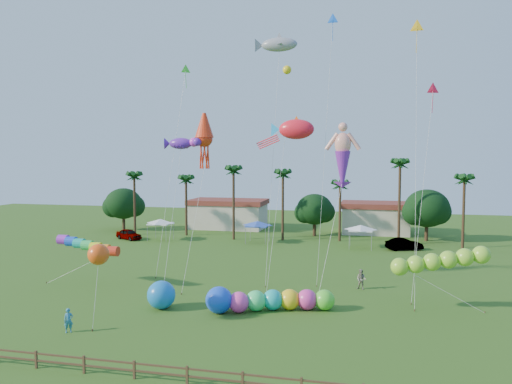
% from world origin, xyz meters
% --- Properties ---
extents(ground, '(160.00, 160.00, 0.00)m').
position_xyz_m(ground, '(0.00, 0.00, 0.00)').
color(ground, '#285116').
rests_on(ground, ground).
extents(tree_line, '(69.46, 8.91, 11.00)m').
position_xyz_m(tree_line, '(3.57, 44.00, 4.28)').
color(tree_line, '#3A2819').
rests_on(tree_line, ground).
extents(buildings_row, '(35.00, 7.00, 4.00)m').
position_xyz_m(buildings_row, '(-3.09, 50.00, 2.00)').
color(buildings_row, beige).
rests_on(buildings_row, ground).
extents(tent_row, '(31.00, 4.00, 0.60)m').
position_xyz_m(tent_row, '(-6.00, 36.33, 2.75)').
color(tent_row, white).
rests_on(tent_row, ground).
extents(fence, '(36.12, 0.12, 1.00)m').
position_xyz_m(fence, '(0.00, -6.00, 0.61)').
color(fence, brown).
rests_on(fence, ground).
extents(car_a, '(4.70, 3.57, 1.49)m').
position_xyz_m(car_a, '(-24.76, 35.58, 0.75)').
color(car_a, '#4C4C54').
rests_on(car_a, ground).
extents(car_b, '(4.86, 3.00, 1.51)m').
position_xyz_m(car_b, '(13.48, 35.90, 0.76)').
color(car_b, '#4C4C54').
rests_on(car_b, ground).
extents(spectator_a, '(0.72, 0.67, 1.64)m').
position_xyz_m(spectator_a, '(-10.62, -0.47, 0.82)').
color(spectator_a, teal).
rests_on(spectator_a, ground).
extents(spectator_b, '(1.05, 0.93, 1.81)m').
position_xyz_m(spectator_b, '(8.49, 15.26, 0.90)').
color(spectator_b, gray).
rests_on(spectator_b, ground).
extents(caterpillar_inflatable, '(9.86, 4.68, 2.04)m').
position_xyz_m(caterpillar_inflatable, '(1.43, 7.10, 0.86)').
color(caterpillar_inflatable, '#FC42AB').
rests_on(caterpillar_inflatable, ground).
extents(blue_ball, '(2.21, 2.21, 2.21)m').
position_xyz_m(blue_ball, '(-6.66, 5.86, 1.10)').
color(blue_ball, blue).
rests_on(blue_ball, ground).
extents(rainbow_tube, '(8.94, 2.14, 3.91)m').
position_xyz_m(rainbow_tube, '(-14.92, 10.35, 3.45)').
color(rainbow_tube, red).
rests_on(rainbow_tube, ground).
extents(green_worm, '(10.12, 2.24, 4.22)m').
position_xyz_m(green_worm, '(11.46, 9.72, 3.41)').
color(green_worm, '#90D830').
rests_on(green_worm, ground).
extents(orange_ball_kite, '(1.93, 1.93, 5.88)m').
position_xyz_m(orange_ball_kite, '(-9.11, 0.97, 5.14)').
color(orange_ball_kite, '#FE5314').
rests_on(orange_ball_kite, ground).
extents(merman_kite, '(2.88, 4.75, 14.25)m').
position_xyz_m(merman_kite, '(6.87, 12.23, 11.65)').
color(merman_kite, '#F99D8D').
rests_on(merman_kite, ground).
extents(fish_kite, '(5.21, 6.55, 15.49)m').
position_xyz_m(fish_kite, '(2.35, 16.53, 14.45)').
color(fish_kite, '#FE1C2D').
rests_on(fish_kite, ground).
extents(shark_kite, '(5.10, 7.51, 23.87)m').
position_xyz_m(shark_kite, '(0.12, 19.74, 22.99)').
color(shark_kite, gray).
rests_on(shark_kite, ground).
extents(squid_kite, '(2.16, 5.32, 16.03)m').
position_xyz_m(squid_kite, '(-5.86, 14.17, 13.56)').
color(squid_kite, red).
rests_on(squid_kite, ground).
extents(lobster_kite, '(4.32, 6.05, 13.89)m').
position_xyz_m(lobster_kite, '(-8.13, 14.05, 13.13)').
color(lobster_kite, '#6423B0').
rests_on(lobster_kite, ground).
extents(delta_kite_red, '(2.39, 4.48, 18.26)m').
position_xyz_m(delta_kite_red, '(14.21, 15.51, 17.36)').
color(delta_kite_red, red).
rests_on(delta_kite_red, ground).
extents(delta_kite_yellow, '(1.28, 4.40, 23.16)m').
position_xyz_m(delta_kite_yellow, '(12.68, 13.74, 22.13)').
color(delta_kite_yellow, yellow).
rests_on(delta_kite_yellow, ground).
extents(delta_kite_green, '(2.24, 4.83, 21.40)m').
position_xyz_m(delta_kite_green, '(-9.60, 19.14, 20.36)').
color(delta_kite_green, '#43E034').
rests_on(delta_kite_green, ground).
extents(delta_kite_blue, '(1.58, 3.65, 25.45)m').
position_xyz_m(delta_kite_blue, '(5.42, 18.64, 24.29)').
color(delta_kite_blue, blue).
rests_on(delta_kite_blue, ground).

